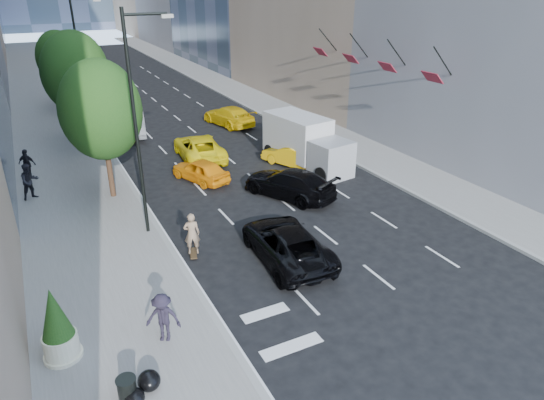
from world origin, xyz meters
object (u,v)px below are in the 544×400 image
skateboarder (192,236)px  box_truck (306,142)px  trash_can (127,391)px  black_sedan_lincoln (286,243)px  black_sedan_mercedes (289,183)px  planter_shrub (57,326)px  city_bus (110,104)px

skateboarder → box_truck: bearing=-127.9°
trash_can → skateboarder: bearing=58.7°
black_sedan_lincoln → black_sedan_mercedes: 6.65m
trash_can → black_sedan_mercedes: bearing=44.0°
black_sedan_mercedes → box_truck: box_truck is taller
box_truck → black_sedan_lincoln: bearing=-133.2°
box_truck → trash_can: (-14.49, -14.62, -1.06)m
box_truck → trash_can: 20.61m
black_sedan_lincoln → black_sedan_mercedes: (3.32, 5.77, 0.02)m
black_sedan_lincoln → black_sedan_mercedes: black_sedan_mercedes is taller
black_sedan_mercedes → planter_shrub: size_ratio=2.13×
skateboarder → black_sedan_mercedes: 7.79m
black_sedan_mercedes → city_bus: 20.36m
skateboarder → trash_can: 8.29m
black_sedan_lincoln → planter_shrub: bearing=16.9°
skateboarder → planter_shrub: 7.22m
black_sedan_lincoln → city_bus: city_bus is taller
black_sedan_lincoln → planter_shrub: planter_shrub is taller
city_bus → box_truck: 18.19m
black_sedan_mercedes → city_bus: (-6.11, 19.40, 0.98)m
trash_can → planter_shrub: size_ratio=0.31×
black_sedan_mercedes → box_truck: bearing=-155.6°
planter_shrub → black_sedan_mercedes: bearing=32.4°
trash_can → planter_shrub: 3.24m
black_sedan_mercedes → black_sedan_lincoln: bearing=35.3°
city_bus → planter_shrub: (-6.52, -27.40, -0.39)m
planter_shrub → box_truck: bearing=36.6°
black_sedan_lincoln → box_truck: bearing=-121.2°
black_sedan_mercedes → trash_can: bearing=19.1°
skateboarder → box_truck: 12.69m
black_sedan_lincoln → trash_can: 9.31m
black_sedan_lincoln → trash_can: (-7.84, -5.00, -0.23)m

